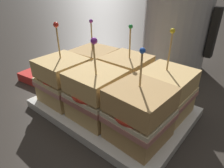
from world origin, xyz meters
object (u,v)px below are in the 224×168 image
sandwich_back_center (126,77)px  napkin_stack (46,74)px  serving_platter (112,107)px  sandwich_back_right (166,92)px  sandwich_front_center (96,95)px  sandwich_front_right (139,114)px  sandwich_front_left (63,80)px  sandwich_back_left (95,67)px  kettle_steel (176,30)px

sandwich_back_center → napkin_stack: sandwich_back_center is taller
serving_platter → sandwich_back_right: size_ratio=1.90×
sandwich_front_center → sandwich_front_right: 0.10m
sandwich_front_left → sandwich_back_left: sandwich_front_left is taller
sandwich_back_left → sandwich_back_center: sandwich_back_center is taller
kettle_steel → napkin_stack: kettle_steel is taller
sandwich_front_left → sandwich_back_left: size_ratio=1.04×
kettle_steel → sandwich_front_right: bearing=-73.3°
sandwich_front_center → sandwich_back_left: sandwich_back_left is taller
sandwich_back_left → kettle_steel: (0.08, 0.28, 0.06)m
sandwich_front_right → napkin_stack: 0.36m
sandwich_front_left → sandwich_back_left: (-0.00, 0.10, -0.00)m
sandwich_back_center → napkin_stack: bearing=-169.9°
serving_platter → sandwich_front_left: sandwich_front_left is taller
serving_platter → sandwich_front_left: size_ratio=1.89×
sandwich_back_left → napkin_stack: sandwich_back_left is taller
sandwich_front_center → sandwich_back_right: (0.10, 0.10, -0.00)m
serving_platter → napkin_stack: napkin_stack is taller
sandwich_front_left → serving_platter: bearing=27.0°
serving_platter → sandwich_front_center: size_ratio=1.99×
serving_platter → kettle_steel: 0.35m
sandwich_back_left → napkin_stack: (-0.16, -0.05, -0.05)m
sandwich_front_left → napkin_stack: sandwich_front_left is taller
sandwich_front_center → sandwich_back_right: 0.14m
sandwich_front_center → napkin_stack: size_ratio=1.35×
sandwich_back_center → napkin_stack: 0.27m
sandwich_front_right → sandwich_back_left: bearing=153.7°
sandwich_front_right → sandwich_back_right: (0.00, 0.10, -0.00)m
sandwich_front_center → sandwich_back_right: size_ratio=0.96×
napkin_stack → sandwich_front_right: bearing=-8.4°
sandwich_front_left → sandwich_front_right: size_ratio=1.07×
sandwich_front_center → sandwich_front_right: sandwich_front_center is taller
serving_platter → kettle_steel: bearing=92.5°
sandwich_back_center → kettle_steel: 0.28m
sandwich_back_right → kettle_steel: size_ratio=0.65×
sandwich_front_right → sandwich_back_right: 0.10m
napkin_stack → sandwich_back_left: bearing=16.0°
serving_platter → sandwich_front_left: (-0.10, -0.05, 0.06)m
sandwich_back_left → kettle_steel: kettle_steel is taller
sandwich_back_right → sandwich_front_center: bearing=-134.9°
sandwich_back_center → sandwich_front_right: bearing=-45.0°
sandwich_front_left → sandwich_front_right: 0.20m
sandwich_front_left → sandwich_back_right: (0.20, 0.10, -0.00)m
sandwich_front_left → sandwich_back_right: same height
sandwich_front_right → sandwich_back_left: size_ratio=0.97×
serving_platter → sandwich_front_right: (0.10, -0.05, 0.06)m
sandwich_back_left → sandwich_back_right: 0.20m
sandwich_back_center → sandwich_front_center: bearing=-89.4°
sandwich_front_left → sandwich_back_center: 0.14m
sandwich_front_center → sandwich_back_center: 0.10m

